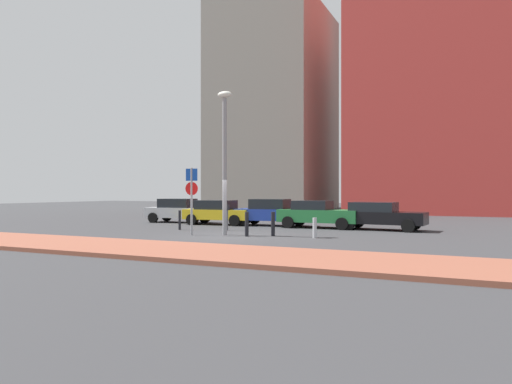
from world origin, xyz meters
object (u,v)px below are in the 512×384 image
object	(u,v)px
traffic_bollard_near	(247,224)
traffic_bollard_far	(273,224)
parked_car_yellow	(218,212)
traffic_bollard_mid	(180,220)
parked_car_silver	(179,210)
street_lamp	(225,150)
parked_car_green	(318,214)
parking_meter	(227,214)
parked_car_black	(379,215)
parked_car_blue	(271,212)
parking_sign_post	(192,193)
traffic_bollard_edge	(315,228)

from	to	relation	value
traffic_bollard_near	traffic_bollard_far	bearing A→B (deg)	36.87
parked_car_yellow	traffic_bollard_mid	size ratio (longest dim) A/B	4.17
parked_car_yellow	parked_car_silver	bearing A→B (deg)	168.99
street_lamp	traffic_bollard_far	xyz separation A→B (m)	(2.16, 0.51, -3.34)
parked_car_green	traffic_bollard_mid	distance (m)	7.41
parked_car_silver	parking_meter	size ratio (longest dim) A/B	3.31
parked_car_silver	parked_car_black	bearing A→B (deg)	-2.70
parked_car_silver	street_lamp	bearing A→B (deg)	-43.27
traffic_bollard_near	traffic_bollard_mid	xyz separation A→B (m)	(-4.68, 1.77, -0.04)
parked_car_silver	parked_car_black	xyz separation A→B (m)	(12.61, -0.59, -0.03)
parked_car_black	parked_car_green	bearing A→B (deg)	179.16
parked_car_blue	parking_meter	world-z (taller)	parked_car_blue
parked_car_blue	parked_car_black	bearing A→B (deg)	-4.15
parked_car_green	traffic_bollard_mid	bearing A→B (deg)	-145.29
parked_car_yellow	parked_car_black	distance (m)	9.43
parked_car_green	traffic_bollard_mid	size ratio (longest dim) A/B	4.35
parked_car_silver	traffic_bollard_near	world-z (taller)	parked_car_silver
parking_sign_post	parking_meter	size ratio (longest dim) A/B	2.32
traffic_bollard_near	parked_car_green	bearing A→B (deg)	76.82
parking_sign_post	traffic_bollard_edge	xyz separation A→B (m)	(5.45, 1.05, -1.48)
parked_car_silver	street_lamp	xyz separation A→B (m)	(6.72, -6.33, 3.09)
parked_car_yellow	traffic_bollard_edge	xyz separation A→B (m)	(7.68, -5.36, -0.33)
parking_meter	parked_car_blue	bearing A→B (deg)	79.65
traffic_bollard_far	traffic_bollard_edge	world-z (taller)	traffic_bollard_far
parked_car_yellow	parking_meter	world-z (taller)	parked_car_yellow
parking_sign_post	parked_car_green	bearing A→B (deg)	58.86
parked_car_yellow	parked_car_green	xyz separation A→B (m)	(6.16, 0.07, -0.00)
parked_car_yellow	traffic_bollard_near	xyz separation A→B (m)	(4.75, -5.91, -0.23)
traffic_bollard_mid	parked_car_green	bearing A→B (deg)	34.71
parked_car_green	traffic_bollard_edge	bearing A→B (deg)	-74.30
street_lamp	traffic_bollard_near	xyz separation A→B (m)	(1.21, -0.20, -3.33)
parked_car_silver	traffic_bollard_edge	bearing A→B (deg)	-28.85
traffic_bollard_mid	traffic_bollard_near	bearing A→B (deg)	-20.68
parking_sign_post	traffic_bollard_edge	distance (m)	5.74
parked_car_green	parking_sign_post	world-z (taller)	parking_sign_post
parking_sign_post	street_lamp	size ratio (longest dim) A/B	0.47
parked_car_green	parking_meter	world-z (taller)	parked_car_green
parking_sign_post	parking_meter	world-z (taller)	parking_sign_post
street_lamp	traffic_bollard_mid	world-z (taller)	street_lamp
parked_car_blue	traffic_bollard_near	world-z (taller)	parked_car_blue
parked_car_green	traffic_bollard_far	xyz separation A→B (m)	(-0.45, -5.27, -0.23)
parked_car_black	traffic_bollard_far	xyz separation A→B (m)	(-3.73, -5.22, -0.22)
parking_meter	traffic_bollard_edge	world-z (taller)	parking_meter
parked_car_silver	parked_car_green	distance (m)	9.35
parked_car_yellow	parked_car_green	distance (m)	6.16
parked_car_yellow	parking_sign_post	distance (m)	6.89
parked_car_green	street_lamp	xyz separation A→B (m)	(-2.61, -5.78, 3.11)
parked_car_yellow	traffic_bollard_near	distance (m)	7.59
parked_car_black	parking_sign_post	world-z (taller)	parking_sign_post
parked_car_yellow	parked_car_blue	distance (m)	3.24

